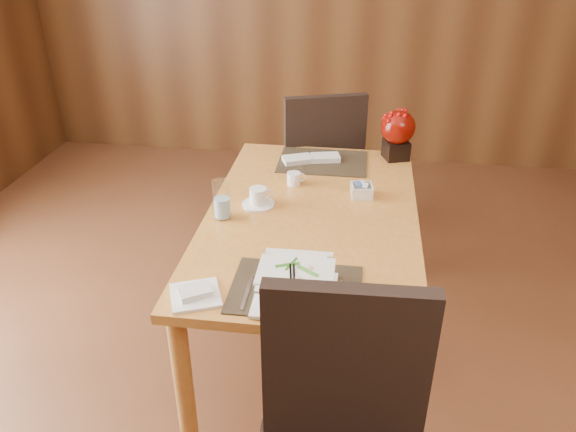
# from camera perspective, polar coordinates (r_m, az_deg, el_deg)

# --- Properties ---
(dining_table) EXTENTS (0.90, 1.50, 0.75)m
(dining_table) POSITION_cam_1_polar(r_m,az_deg,el_deg) (2.46, 2.40, -1.71)
(dining_table) COLOR #CA8538
(dining_table) RESTS_ON ground
(placemat_near) EXTENTS (0.45, 0.33, 0.01)m
(placemat_near) POSITION_cam_1_polar(r_m,az_deg,el_deg) (1.95, 0.81, -7.43)
(placemat_near) COLOR black
(placemat_near) RESTS_ON dining_table
(placemat_far) EXTENTS (0.45, 0.33, 0.01)m
(placemat_far) POSITION_cam_1_polar(r_m,az_deg,el_deg) (2.90, 3.55, 5.53)
(placemat_far) COLOR black
(placemat_far) RESTS_ON dining_table
(soup_setting) EXTENTS (0.28, 0.28, 0.11)m
(soup_setting) POSITION_cam_1_polar(r_m,az_deg,el_deg) (1.88, 0.78, -6.96)
(soup_setting) COLOR white
(soup_setting) RESTS_ON dining_table
(coffee_cup) EXTENTS (0.14, 0.14, 0.08)m
(coffee_cup) POSITION_cam_1_polar(r_m,az_deg,el_deg) (2.46, -3.05, 1.83)
(coffee_cup) COLOR white
(coffee_cup) RESTS_ON dining_table
(water_glass) EXTENTS (0.09, 0.09, 0.17)m
(water_glass) POSITION_cam_1_polar(r_m,az_deg,el_deg) (2.35, -6.74, 1.66)
(water_glass) COLOR white
(water_glass) RESTS_ON dining_table
(creamer_jug) EXTENTS (0.10, 0.10, 0.06)m
(creamer_jug) POSITION_cam_1_polar(r_m,az_deg,el_deg) (2.65, 0.58, 3.82)
(creamer_jug) COLOR white
(creamer_jug) RESTS_ON dining_table
(sugar_caddy) EXTENTS (0.11, 0.11, 0.06)m
(sugar_caddy) POSITION_cam_1_polar(r_m,az_deg,el_deg) (2.56, 7.49, 2.56)
(sugar_caddy) COLOR white
(sugar_caddy) RESTS_ON dining_table
(berry_decor) EXTENTS (0.17, 0.17, 0.26)m
(berry_decor) POSITION_cam_1_polar(r_m,az_deg,el_deg) (2.94, 11.08, 8.40)
(berry_decor) COLOR black
(berry_decor) RESTS_ON dining_table
(napkins_far) EXTENTS (0.31, 0.18, 0.03)m
(napkins_far) POSITION_cam_1_polar(r_m,az_deg,el_deg) (2.90, 2.60, 5.87)
(napkins_far) COLOR silver
(napkins_far) RESTS_ON dining_table
(bread_plate) EXTENTS (0.21, 0.21, 0.01)m
(bread_plate) POSITION_cam_1_polar(r_m,az_deg,el_deg) (1.94, -9.40, -7.95)
(bread_plate) COLOR white
(bread_plate) RESTS_ON dining_table
(far_chair) EXTENTS (0.60, 0.60, 1.02)m
(far_chair) POSITION_cam_1_polar(r_m,az_deg,el_deg) (3.32, 3.17, 5.34)
(far_chair) COLOR black
(far_chair) RESTS_ON ground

